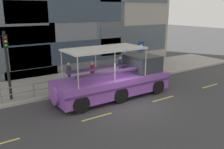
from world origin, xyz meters
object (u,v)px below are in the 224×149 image
Objects in this scene: duck_tour_boat at (119,80)px; pedestrian_mid_left at (92,70)px; parking_sign at (141,53)px; traffic_light_pole at (7,59)px; pedestrian_mid_right at (69,71)px; pedestrian_near_bow at (120,65)px.

duck_tour_boat reaches higher than pedestrian_mid_left.
parking_sign reaches higher than pedestrian_mid_left.
traffic_light_pole is 2.54× the size of pedestrian_mid_right.
pedestrian_mid_right reaches higher than pedestrian_mid_left.
pedestrian_near_bow is (8.48, 0.66, -1.50)m from traffic_light_pole.
parking_sign is 4.49m from pedestrian_mid_left.
pedestrian_near_bow is (2.30, 3.16, 0.10)m from duck_tour_boat.
pedestrian_near_bow is 4.31m from pedestrian_mid_right.
duck_tour_boat is at bearing -125.96° from pedestrian_near_bow.
duck_tour_boat is 5.75× the size of pedestrian_near_bow.
parking_sign is 0.29× the size of duck_tour_boat.
pedestrian_mid_right is at bearing 13.01° from traffic_light_pole.
pedestrian_near_bow is 2.72m from pedestrian_mid_left.
duck_tour_boat is (6.18, -2.50, -1.60)m from traffic_light_pole.
parking_sign is at bearing -7.62° from pedestrian_mid_right.
duck_tour_boat is at bearing -146.22° from parking_sign.
parking_sign is at bearing 33.78° from duck_tour_boat.
pedestrian_near_bow is at bearing 163.60° from parking_sign.
duck_tour_boat is at bearing -60.01° from pedestrian_mid_right.
pedestrian_mid_left is at bearing 177.29° from parking_sign.
parking_sign is at bearing 0.93° from traffic_light_pole.
pedestrian_mid_right is (-4.30, 0.30, -0.01)m from pedestrian_near_bow.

